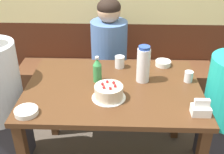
# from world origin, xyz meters

# --- Properties ---
(bench_seat) EXTENTS (1.95, 0.38, 0.48)m
(bench_seat) POSITION_xyz_m (0.00, 0.83, 0.24)
(bench_seat) COLOR #56331E
(bench_seat) RESTS_ON ground_plane
(dining_table) EXTENTS (1.21, 0.85, 0.75)m
(dining_table) POSITION_xyz_m (0.00, 0.00, 0.65)
(dining_table) COLOR #4C2D19
(dining_table) RESTS_ON ground_plane
(birthday_cake) EXTENTS (0.22, 0.22, 0.11)m
(birthday_cake) POSITION_xyz_m (-0.02, -0.14, 0.80)
(birthday_cake) COLOR white
(birthday_cake) RESTS_ON dining_table
(water_pitcher) EXTENTS (0.09, 0.09, 0.27)m
(water_pitcher) POSITION_xyz_m (0.21, 0.10, 0.88)
(water_pitcher) COLOR white
(water_pitcher) RESTS_ON dining_table
(soju_bottle) EXTENTS (0.06, 0.06, 0.19)m
(soju_bottle) POSITION_xyz_m (-0.11, 0.08, 0.84)
(soju_bottle) COLOR #388E4C
(soju_bottle) RESTS_ON dining_table
(napkin_holder) EXTENTS (0.11, 0.08, 0.11)m
(napkin_holder) POSITION_xyz_m (0.53, -0.29, 0.79)
(napkin_holder) COLOR white
(napkin_holder) RESTS_ON dining_table
(bowl_soup_white) EXTENTS (0.12, 0.12, 0.04)m
(bowl_soup_white) POSITION_xyz_m (0.38, 0.34, 0.77)
(bowl_soup_white) COLOR white
(bowl_soup_white) RESTS_ON dining_table
(bowl_rice_small) EXTENTS (0.14, 0.14, 0.03)m
(bowl_rice_small) POSITION_xyz_m (-0.51, -0.33, 0.77)
(bowl_rice_small) COLOR white
(bowl_rice_small) RESTS_ON dining_table
(glass_water_tall) EXTENTS (0.06, 0.06, 0.08)m
(glass_water_tall) POSITION_xyz_m (0.53, 0.10, 0.79)
(glass_water_tall) COLOR silver
(glass_water_tall) RESTS_ON dining_table
(glass_tumbler_short) EXTENTS (0.07, 0.07, 0.09)m
(glass_tumbler_short) POSITION_xyz_m (0.04, 0.30, 0.80)
(glass_tumbler_short) COLOR silver
(glass_tumbler_short) RESTS_ON dining_table
(person_pale_blue_shirt) EXTENTS (0.32, 0.34, 1.19)m
(person_pale_blue_shirt) POSITION_xyz_m (-0.06, 0.69, 0.57)
(person_pale_blue_shirt) COLOR #33333D
(person_pale_blue_shirt) RESTS_ON ground_plane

